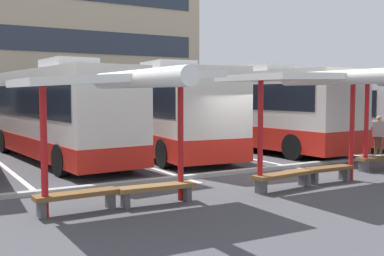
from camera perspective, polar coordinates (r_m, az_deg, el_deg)
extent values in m
plane|color=#47474C|center=(14.45, 8.64, -5.92)|extent=(160.00, 160.00, 0.00)
cube|color=#C6B293|center=(46.87, -19.78, 11.93)|extent=(31.11, 11.24, 17.99)
cube|color=#2D3847|center=(40.90, -18.03, 3.96)|extent=(28.63, 0.08, 1.98)
cube|color=#2D3847|center=(41.14, -18.18, 10.24)|extent=(28.63, 0.08, 1.98)
cube|color=silver|center=(18.38, -16.08, 1.88)|extent=(3.15, 10.34, 3.11)
cube|color=red|center=(18.47, -16.00, -1.87)|extent=(3.19, 10.38, 0.69)
cube|color=black|center=(18.37, -16.11, 3.24)|extent=(3.12, 9.53, 1.13)
cube|color=black|center=(23.22, -20.17, 3.17)|extent=(2.11, 0.24, 1.87)
cube|color=silver|center=(17.20, -14.81, 7.53)|extent=(1.60, 2.30, 0.36)
cylinder|color=black|center=(21.52, -21.81, -1.49)|extent=(0.37, 1.02, 1.00)
cylinder|color=black|center=(22.13, -16.26, -1.20)|extent=(0.37, 1.02, 1.00)
cylinder|color=black|center=(14.85, -15.61, -3.80)|extent=(0.37, 1.02, 1.00)
cylinder|color=black|center=(15.71, -8.00, -3.25)|extent=(0.37, 1.02, 1.00)
cube|color=silver|center=(19.85, -4.45, 2.25)|extent=(3.54, 11.13, 3.14)
cube|color=red|center=(19.93, -4.43, -1.14)|extent=(3.58, 11.17, 0.79)
cube|color=black|center=(19.84, -4.46, 3.53)|extent=(3.49, 10.26, 1.16)
cube|color=black|center=(24.99, -9.00, 3.48)|extent=(2.27, 0.28, 1.89)
cube|color=silver|center=(18.60, -2.94, 7.52)|extent=(1.74, 2.33, 0.36)
cylinder|color=black|center=(23.25, -10.65, -0.85)|extent=(0.39, 1.02, 1.00)
cylinder|color=black|center=(23.97, -5.14, -0.64)|extent=(0.39, 1.02, 1.00)
cylinder|color=black|center=(15.93, -3.36, -3.11)|extent=(0.39, 1.02, 1.00)
cylinder|color=black|center=(16.98, 4.11, -2.66)|extent=(0.39, 1.02, 1.00)
cube|color=silver|center=(22.31, 5.91, 2.49)|extent=(3.15, 12.53, 3.17)
cube|color=red|center=(22.37, 5.88, -0.44)|extent=(3.20, 12.58, 0.88)
cube|color=black|center=(22.30, 5.92, 3.83)|extent=(3.14, 11.54, 1.04)
cube|color=black|center=(27.35, -2.36, 3.63)|extent=(2.25, 0.19, 1.90)
cube|color=silver|center=(21.15, 8.64, 7.16)|extent=(1.64, 2.27, 0.36)
cylinder|color=black|center=(25.48, -2.78, -0.34)|extent=(0.35, 1.01, 1.00)
cylinder|color=black|center=(26.76, 1.56, -0.11)|extent=(0.35, 1.01, 1.00)
cylinder|color=black|center=(18.21, 12.24, -2.27)|extent=(0.35, 1.01, 1.00)
cylinder|color=black|center=(19.96, 16.97, -1.79)|extent=(0.35, 1.01, 1.00)
cube|color=silver|center=(25.35, 13.85, 2.33)|extent=(3.02, 11.96, 2.93)
cube|color=red|center=(25.40, 13.81, 0.01)|extent=(3.06, 12.00, 0.87)
cube|color=black|center=(25.34, 13.86, 3.15)|extent=(3.02, 11.01, 1.11)
cube|color=black|center=(29.97, 6.21, 3.38)|extent=(2.26, 0.17, 1.76)
cube|color=silver|center=(24.28, 16.29, 6.09)|extent=(1.62, 2.26, 0.36)
cylinder|color=black|center=(28.07, 6.03, 0.07)|extent=(0.34, 1.01, 1.00)
cylinder|color=black|center=(29.48, 9.82, 0.23)|extent=(0.34, 1.01, 1.00)
cylinder|color=black|center=(21.53, 19.25, -1.42)|extent=(0.34, 1.01, 1.00)
cube|color=white|center=(18.50, -22.33, -3.95)|extent=(0.16, 14.00, 0.01)
cube|color=white|center=(19.57, -9.83, -3.25)|extent=(0.16, 14.00, 0.01)
cube|color=white|center=(21.46, 0.90, -2.53)|extent=(0.16, 14.00, 0.01)
cube|color=white|center=(23.96, 9.64, -1.88)|extent=(0.16, 14.00, 0.01)
cube|color=white|center=(26.92, 16.59, -1.32)|extent=(0.16, 14.00, 0.01)
cylinder|color=red|center=(9.93, -17.54, -2.62)|extent=(0.14, 0.14, 2.77)
cylinder|color=red|center=(11.08, -1.40, -1.73)|extent=(0.14, 0.14, 2.77)
cube|color=white|center=(10.34, -9.12, 5.93)|extent=(4.17, 2.40, 0.39)
cylinder|color=white|center=(9.37, -6.73, 5.95)|extent=(0.36, 4.16, 0.36)
cube|color=brown|center=(10.33, -13.80, -7.83)|extent=(1.81, 0.47, 0.10)
cube|color=#4C4C51|center=(10.18, -17.83, -9.40)|extent=(0.13, 0.34, 0.35)
cube|color=#4C4C51|center=(10.63, -9.90, -8.67)|extent=(0.13, 0.34, 0.35)
cube|color=brown|center=(10.83, -4.30, -7.16)|extent=(1.83, 0.54, 0.10)
cube|color=#4C4C51|center=(10.61, -8.11, -8.67)|extent=(0.14, 0.34, 0.35)
cube|color=#4C4C51|center=(11.18, -0.69, -7.97)|extent=(0.14, 0.34, 0.35)
cylinder|color=red|center=(12.00, 8.30, -1.05)|extent=(0.14, 0.14, 2.88)
cylinder|color=red|center=(14.37, 18.86, -0.36)|extent=(0.14, 0.14, 2.88)
cube|color=white|center=(13.09, 14.18, 5.98)|extent=(4.39, 2.72, 0.23)
cylinder|color=white|center=(12.26, 18.20, 5.88)|extent=(0.36, 4.39, 0.36)
cube|color=brown|center=(12.64, 11.09, -5.58)|extent=(2.02, 0.63, 0.10)
cube|color=#4C4C51|center=(12.08, 8.38, -7.09)|extent=(0.16, 0.35, 0.35)
cube|color=#4C4C51|center=(13.31, 13.52, -6.10)|extent=(0.16, 0.35, 0.35)
cube|color=brown|center=(13.97, 16.30, -4.73)|extent=(1.55, 0.46, 0.10)
cube|color=#4C4C51|center=(13.58, 14.44, -5.92)|extent=(0.13, 0.34, 0.35)
cube|color=#4C4C51|center=(14.45, 18.02, -5.38)|extent=(0.13, 0.34, 0.35)
cylinder|color=red|center=(16.03, 20.42, 0.11)|extent=(0.14, 0.14, 2.91)
cube|color=brown|center=(16.68, 21.95, -3.43)|extent=(1.82, 0.60, 0.10)
cube|color=#4C4C51|center=(16.18, 20.13, -4.41)|extent=(0.15, 0.35, 0.35)
cube|color=#ADADA8|center=(15.14, 6.46, -5.20)|extent=(44.00, 0.24, 0.12)
cylinder|color=brown|center=(20.01, 21.93, -2.16)|extent=(0.14, 0.14, 0.82)
cylinder|color=brown|center=(20.01, 21.46, -2.15)|extent=(0.14, 0.14, 0.82)
cube|color=silver|center=(19.94, 21.75, -0.11)|extent=(0.47, 0.51, 0.62)
sphere|color=tan|center=(19.92, 21.79, 1.09)|extent=(0.22, 0.22, 0.22)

